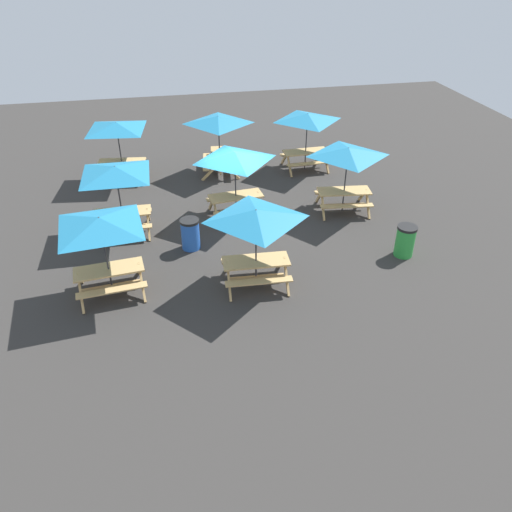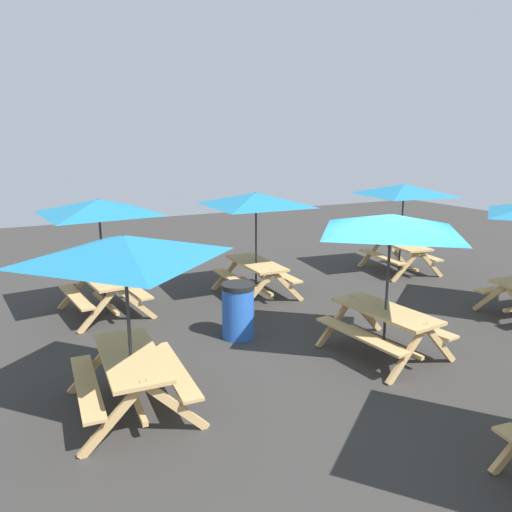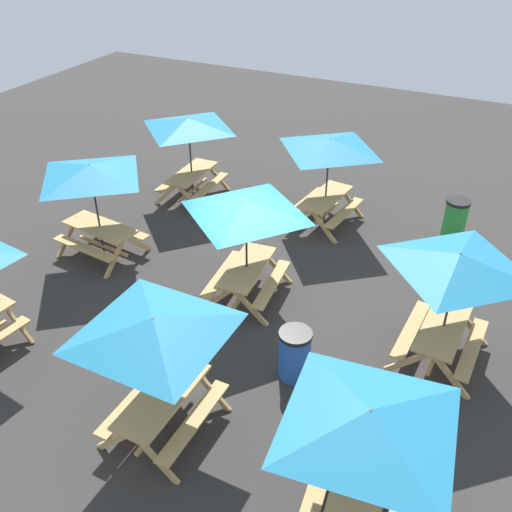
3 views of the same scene
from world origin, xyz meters
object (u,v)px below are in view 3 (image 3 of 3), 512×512
Objects in this scene: picnic_table_4 at (368,428)px; picnic_table_6 at (246,215)px; picnic_table_0 at (457,269)px; picnic_table_3 at (329,151)px; trash_bin_green at (455,218)px; picnic_table_1 at (189,129)px; picnic_table_2 at (155,335)px; picnic_table_5 at (91,178)px; trash_bin_blue at (295,354)px.

picnic_table_4 and picnic_table_6 have the same top height.
picnic_table_0 is at bearing -11.73° from picnic_table_4.
picnic_table_4 is at bearing -149.92° from picnic_table_3.
picnic_table_1 is at bearing 98.69° from trash_bin_green.
picnic_table_3 is (0.26, -3.82, 0.00)m from picnic_table_1.
picnic_table_2 and picnic_table_3 have the same top height.
picnic_table_0 is at bearing -129.31° from picnic_table_3.
picnic_table_4 is 2.87× the size of trash_bin_green.
picnic_table_6 is (0.13, 4.04, 0.00)m from picnic_table_0.
trash_bin_green is (1.06, -6.94, -1.49)m from picnic_table_1.
picnic_table_2 is at bearing 145.62° from picnic_table_5.
picnic_table_5 is at bearing 73.14° from trash_bin_blue.
picnic_table_2 is at bearing 78.98° from picnic_table_4.
picnic_table_6 is 5.90m from trash_bin_green.
picnic_table_6 is (4.01, 3.66, 0.00)m from picnic_table_4.
picnic_table_2 is at bearing 138.09° from picnic_table_0.
picnic_table_2 is 2.87m from trash_bin_blue.
picnic_table_3 is 0.83× the size of picnic_table_4.
picnic_table_5 is at bearing 92.23° from picnic_table_0.
picnic_table_1 is 3.83m from picnic_table_3.
picnic_table_3 is 3.55m from trash_bin_green.
picnic_table_1 is 2.38× the size of trash_bin_blue.
picnic_table_2 is at bearing 145.70° from trash_bin_blue.
picnic_table_6 is (-3.46, -3.45, 0.00)m from picnic_table_1.
trash_bin_green is at bearing 9.77° from picnic_table_0.
picnic_table_4 is at bearing -94.15° from picnic_table_2.
picnic_table_1 and picnic_table_5 have the same top height.
picnic_table_0 and picnic_table_3 have the same top height.
picnic_table_5 is at bearing 84.34° from picnic_table_6.
picnic_table_4 is at bearing -143.46° from picnic_table_6.
picnic_table_1 is 4.88m from picnic_table_6.
picnic_table_5 is (-3.72, 4.19, 0.00)m from picnic_table_3.
picnic_table_1 is 3.48m from picnic_table_5.
trash_bin_blue is at bearing 32.63° from picnic_table_4.
picnic_table_4 is 3.31m from trash_bin_blue.
picnic_table_5 reaches higher than trash_bin_green.
trash_bin_green is (4.64, 0.54, -1.49)m from picnic_table_0.
picnic_table_0 is 5.11m from picnic_table_2.
picnic_table_6 is at bearing -178.70° from picnic_table_3.
picnic_table_0 is at bearing -54.58° from trash_bin_blue.
picnic_table_2 is 7.45m from picnic_table_3.
picnic_table_5 is 3.81m from picnic_table_6.
picnic_table_1 is (3.58, 7.48, 0.00)m from picnic_table_0.
trash_bin_green is at bearing -15.14° from trash_bin_blue.
picnic_table_6 is 2.38× the size of trash_bin_blue.
picnic_table_0 is 4.91m from trash_bin_green.
picnic_table_1 is 1.00× the size of picnic_table_3.
picnic_table_1 is at bearing 37.39° from picnic_table_4.
picnic_table_2 is 1.21× the size of picnic_table_6.
trash_bin_green is at bearing -82.91° from picnic_table_1.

